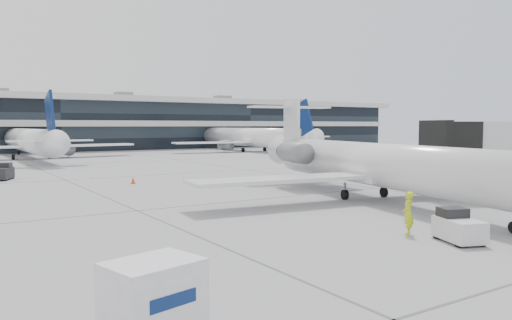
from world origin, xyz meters
TOP-DOWN VIEW (x-y plane):
  - ground at (0.00, 0.00)m, footprint 220.00×220.00m
  - terminal at (0.00, 82.00)m, footprint 170.00×22.00m
  - bg_jet_center at (-8.00, 55.00)m, footprint 32.00×40.00m
  - bg_jet_right at (32.00, 55.00)m, footprint 32.00×40.00m
  - regional_jet at (5.04, -4.80)m, footprint 25.97×32.37m
  - ramp_worker at (-1.59, -13.28)m, footprint 0.89×0.86m
  - baggage_tug at (-0.77, -15.37)m, footprint 2.07×2.61m
  - cargo_uld at (-15.90, -17.99)m, footprint 2.76×2.30m
  - traffic_cone at (-5.58, 13.69)m, footprint 0.51×0.51m
  - far_tug at (-14.92, 23.36)m, footprint 2.39×2.89m

SIDE VIEW (x-z plane):
  - ground at x=0.00m, z-range 0.00..0.00m
  - bg_jet_center at x=-8.00m, z-range -4.80..4.80m
  - bg_jet_right at x=32.00m, z-range -4.80..4.80m
  - traffic_cone at x=-5.58m, z-range -0.02..0.60m
  - baggage_tug at x=-0.77m, z-range -0.07..1.38m
  - far_tug at x=-14.92m, z-range -0.08..1.51m
  - cargo_uld at x=-15.90m, z-range 0.01..1.97m
  - ramp_worker at x=-1.59m, z-range 0.00..2.06m
  - regional_jet at x=5.04m, z-range -1.19..6.32m
  - terminal at x=0.00m, z-range 0.00..10.00m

